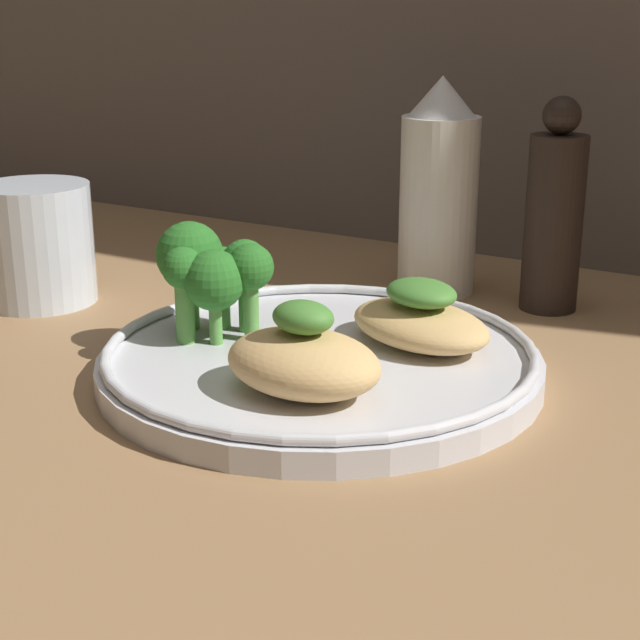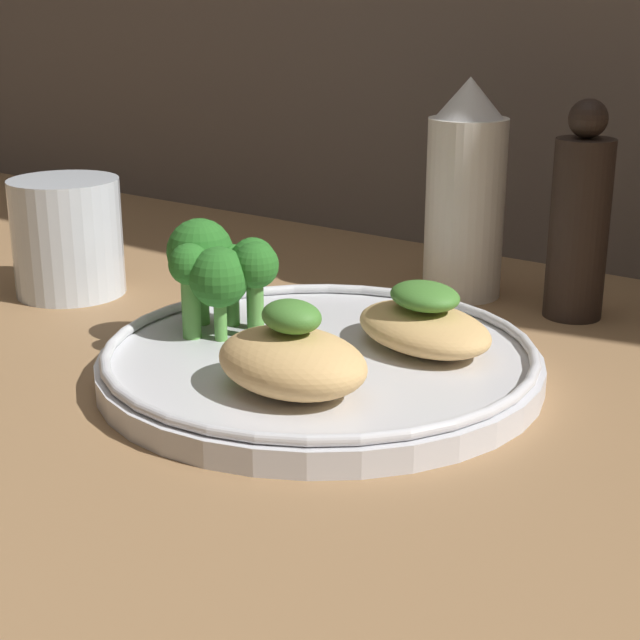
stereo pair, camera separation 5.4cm
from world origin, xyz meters
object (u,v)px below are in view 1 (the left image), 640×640
Objects in this scene: drinking_glass at (37,244)px; plate at (320,361)px; sauce_bottle at (439,191)px; pepper_grinder at (554,215)px; broccoli_bunch at (211,269)px.

plate is at bearing -6.00° from drinking_glass.
sauce_bottle is 1.84× the size of drinking_glass.
pepper_grinder is (8.38, -0.00, -0.80)cm from sauce_bottle.
broccoli_bunch is at bearing -106.44° from sauce_bottle.
drinking_glass is (-22.72, -16.36, -3.16)cm from sauce_bottle.
broccoli_bunch is 23.91cm from pepper_grinder.
plate is 3.00× the size of drinking_glass.
broccoli_bunch is 0.50× the size of sauce_bottle.
broccoli_bunch is (-7.09, -0.41, 4.42)cm from plate.
sauce_bottle is (-1.40, 18.89, 6.30)cm from plate.
broccoli_bunch is at bearing -9.79° from drinking_glass.
pepper_grinder is (6.99, 18.89, 5.50)cm from plate.
plate is 20.88cm from pepper_grinder.
drinking_glass is at bearing -144.25° from sauce_bottle.
plate is 1.63× the size of sauce_bottle.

